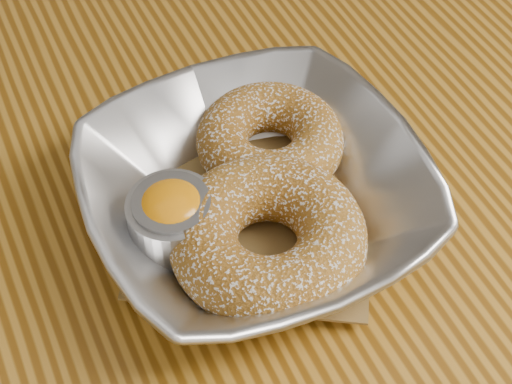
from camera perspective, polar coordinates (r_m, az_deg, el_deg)
name	(u,v)px	position (r m, az deg, el deg)	size (l,w,h in m)	color
table	(319,239)	(0.62, 4.57, -3.39)	(1.20, 0.80, 0.75)	#8E5D19
serving_bowl	(256,197)	(0.48, 0.00, -0.33)	(0.21, 0.21, 0.05)	#B6B8BD
parchment	(256,213)	(0.50, 0.00, -1.55)	(0.14, 0.14, 0.00)	olive
donut_back	(270,140)	(0.51, 1.02, 3.78)	(0.10, 0.10, 0.03)	#925C1C
donut_front	(268,238)	(0.46, 0.85, -3.33)	(0.12, 0.12, 0.04)	#925C1C
ramekin	(173,221)	(0.47, -6.02, -2.08)	(0.05, 0.05, 0.05)	#B6B8BD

